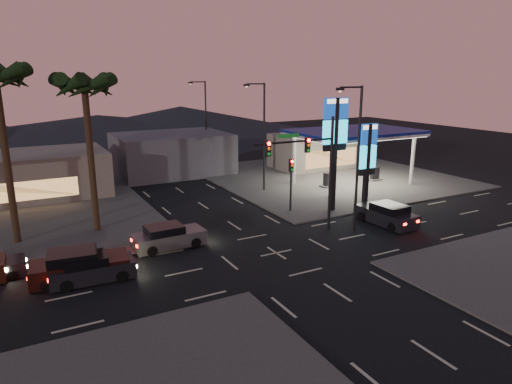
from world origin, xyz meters
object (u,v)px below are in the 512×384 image
pylon_sign_tall (335,132)px  car_lane_b_front (168,237)px  car_lane_a_mid (79,266)px  car_lane_a_front (91,269)px  traffic_signal_mast (310,159)px  gas_station (354,134)px  suv_station (387,215)px  pylon_sign_short (367,154)px

pylon_sign_tall → car_lane_b_front: pylon_sign_tall is taller
pylon_sign_tall → car_lane_a_mid: size_ratio=1.70×
car_lane_a_front → traffic_signal_mast: bearing=2.5°
car_lane_a_front → gas_station: bearing=21.7°
car_lane_a_front → car_lane_b_front: bearing=27.9°
car_lane_a_mid → suv_station: size_ratio=1.09×
traffic_signal_mast → car_lane_a_mid: 15.63m
gas_station → car_lane_a_front: bearing=-158.3°
gas_station → suv_station: size_ratio=2.52×
gas_station → pylon_sign_short: pylon_sign_short is taller
pylon_sign_tall → gas_station: bearing=40.9°
car_lane_a_mid → traffic_signal_mast: bearing=0.7°
pylon_sign_tall → traffic_signal_mast: pylon_sign_tall is taller
car_lane_a_mid → suv_station: 21.24m
traffic_signal_mast → car_lane_b_front: 10.58m
pylon_sign_tall → car_lane_a_mid: bearing=-169.4°
pylon_sign_tall → traffic_signal_mast: size_ratio=1.12×
traffic_signal_mast → pylon_sign_tall: bearing=36.5°
traffic_signal_mast → pylon_sign_short: bearing=19.1°
gas_station → pylon_sign_short: size_ratio=1.74×
pylon_sign_short → suv_station: 5.36m
gas_station → car_lane_a_mid: gas_station is taller
traffic_signal_mast → car_lane_b_front: size_ratio=1.71×
gas_station → pylon_sign_short: bearing=-123.7°
gas_station → suv_station: gas_station is taller
pylon_sign_short → traffic_signal_mast: bearing=-160.9°
traffic_signal_mast → car_lane_a_front: 15.16m
car_lane_a_mid → car_lane_a_front: bearing=-39.0°
car_lane_a_mid → suv_station: bearing=-2.2°
gas_station → pylon_sign_tall: 10.01m
pylon_sign_short → car_lane_a_front: size_ratio=1.54×
pylon_sign_short → car_lane_a_front: bearing=-171.8°
traffic_signal_mast → suv_station: (6.25, -1.01, -4.49)m
car_lane_a_front → car_lane_b_front: size_ratio=0.97×
car_lane_b_front → gas_station: bearing=20.2°
traffic_signal_mast → suv_station: 7.76m
suv_station → pylon_sign_tall: bearing=108.4°
pylon_sign_tall → suv_station: 7.40m
pylon_sign_tall → car_lane_b_front: (-14.07, -1.43, -5.70)m
car_lane_a_front → suv_station: (20.69, -0.39, 0.06)m
traffic_signal_mast → gas_station: bearing=39.3°
traffic_signal_mast → suv_station: traffic_signal_mast is taller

